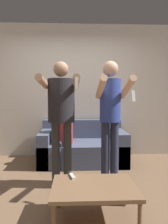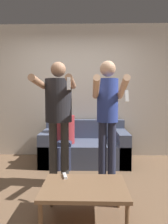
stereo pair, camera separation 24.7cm
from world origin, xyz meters
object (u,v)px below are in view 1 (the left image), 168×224
at_px(couch, 83,148).
at_px(person_standing_left, 61,108).
at_px(person_standing_right, 110,110).
at_px(coffee_table, 94,189).
at_px(remote_on_table, 72,176).
at_px(person_seated, 63,132).

xyz_separation_m(couch, person_standing_left, (-0.33, -1.15, 0.83)).
relative_size(person_standing_right, coffee_table, 2.04).
distance_m(coffee_table, remote_on_table, 0.32).
xyz_separation_m(person_standing_left, coffee_table, (0.37, -0.80, -0.76)).
distance_m(person_standing_right, remote_on_table, 1.02).
bearing_deg(person_seated, coffee_table, -77.33).
xyz_separation_m(couch, person_standing_right, (0.33, -1.15, 0.80)).
height_order(person_standing_right, person_seated, person_standing_right).
relative_size(couch, person_seated, 1.41).
relative_size(person_standing_left, person_seated, 1.53).
distance_m(person_standing_left, remote_on_table, 0.93).
bearing_deg(coffee_table, person_standing_left, 114.64).
bearing_deg(person_standing_right, couch, 105.90).
bearing_deg(coffee_table, person_seated, 102.67).
bearing_deg(remote_on_table, person_standing_right, 48.28).
height_order(couch, person_seated, person_seated).
relative_size(person_standing_left, remote_on_table, 11.02).
xyz_separation_m(person_seated, remote_on_table, (0.17, -1.50, -0.23)).
bearing_deg(coffee_table, couch, 91.14).
distance_m(person_standing_left, coffee_table, 1.16).
height_order(coffee_table, remote_on_table, remote_on_table).
relative_size(person_standing_right, person_seated, 1.53).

